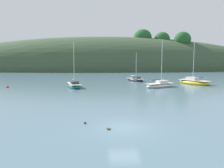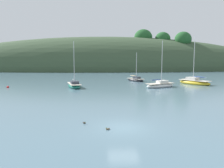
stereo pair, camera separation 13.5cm
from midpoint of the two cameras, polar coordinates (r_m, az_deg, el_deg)
The scene contains 9 objects.
ground_plane at distance 19.49m, azimuth 2.79°, elevation -10.53°, with size 400.00×400.00×0.00m, color slate.
far_shoreline_hill at distance 101.46m, azimuth -1.74°, elevation 3.57°, with size 150.00×36.00×31.19m.
sailboat_white_near at distance 54.88m, azimuth 5.64°, elevation 1.05°, with size 4.19×5.08×6.81m.
sailboat_blue_center at distance 44.89m, azimuth 11.56°, elevation -0.26°, with size 6.39×4.53×8.85m.
sailboat_teal_outer at distance 44.22m, azimuth -9.29°, elevation -0.33°, with size 3.58×6.38×8.72m.
sailboat_orange_cutter at distance 51.51m, azimuth 19.29°, elevation 0.44°, with size 5.90×7.24×10.12m.
mooring_buoy_channel at distance 47.32m, azimuth -24.17°, elevation -0.69°, with size 0.44×0.44×0.54m.
duck_trailing at distance 18.91m, azimuth -1.03°, elevation -10.90°, with size 0.39×0.34×0.24m.
duck_lone_right at distance 20.68m, azimuth -6.80°, elevation -9.39°, with size 0.33×0.40×0.24m.
Camera 1 is at (-1.93, -18.51, 5.81)m, focal length 37.55 mm.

